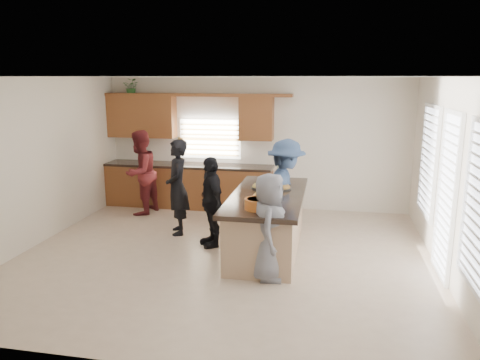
% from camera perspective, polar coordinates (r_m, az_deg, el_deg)
% --- Properties ---
extents(floor, '(6.50, 6.50, 0.00)m').
position_cam_1_polar(floor, '(7.59, -1.93, -9.20)').
color(floor, beige).
rests_on(floor, ground).
extents(room_shell, '(6.52, 6.02, 2.81)m').
position_cam_1_polar(room_shell, '(7.11, -2.04, 5.20)').
color(room_shell, silver).
rests_on(room_shell, ground).
extents(back_cabinetry, '(4.08, 0.66, 2.46)m').
position_cam_1_polar(back_cabinetry, '(10.26, -6.50, 1.76)').
color(back_cabinetry, brown).
rests_on(back_cabinetry, ground).
extents(right_wall_glazing, '(0.06, 4.00, 2.25)m').
position_cam_1_polar(right_wall_glazing, '(7.07, 24.04, -0.52)').
color(right_wall_glazing, white).
rests_on(right_wall_glazing, ground).
extents(island, '(1.17, 2.71, 0.95)m').
position_cam_1_polar(island, '(7.69, 3.35, -5.32)').
color(island, tan).
rests_on(island, ground).
extents(platter_front, '(0.50, 0.50, 0.20)m').
position_cam_1_polar(platter_front, '(7.24, 3.28, -2.12)').
color(platter_front, black).
rests_on(platter_front, island).
extents(platter_mid, '(0.37, 0.37, 0.15)m').
position_cam_1_polar(platter_mid, '(7.91, 4.97, -0.91)').
color(platter_mid, black).
rests_on(platter_mid, island).
extents(platter_back, '(0.36, 0.36, 0.15)m').
position_cam_1_polar(platter_back, '(7.95, 2.67, -0.81)').
color(platter_back, black).
rests_on(platter_back, island).
extents(salad_bowl, '(0.40, 0.40, 0.15)m').
position_cam_1_polar(salad_bowl, '(6.68, 2.25, -2.86)').
color(salad_bowl, '#C46323').
rests_on(salad_bowl, island).
extents(clear_cup, '(0.07, 0.07, 0.11)m').
position_cam_1_polar(clear_cup, '(6.50, 4.09, -3.60)').
color(clear_cup, white).
rests_on(clear_cup, island).
extents(plate_stack, '(0.21, 0.21, 0.05)m').
position_cam_1_polar(plate_stack, '(8.45, 3.83, -0.03)').
color(plate_stack, '#BB96DB').
rests_on(plate_stack, island).
extents(flower_vase, '(0.14, 0.14, 0.44)m').
position_cam_1_polar(flower_vase, '(8.72, 4.85, 1.69)').
color(flower_vase, silver).
rests_on(flower_vase, island).
extents(potted_plant, '(0.35, 0.31, 0.37)m').
position_cam_1_polar(potted_plant, '(10.61, -13.08, 10.97)').
color(potted_plant, '#316528').
rests_on(potted_plant, back_cabinetry).
extents(woman_left_back, '(0.62, 0.74, 1.72)m').
position_cam_1_polar(woman_left_back, '(8.47, -7.63, -0.88)').
color(woman_left_back, black).
rests_on(woman_left_back, ground).
extents(woman_left_mid, '(0.81, 0.96, 1.74)m').
position_cam_1_polar(woman_left_mid, '(9.85, -12.05, 0.89)').
color(woman_left_mid, maroon).
rests_on(woman_left_mid, ground).
extents(woman_left_front, '(0.79, 0.96, 1.53)m').
position_cam_1_polar(woman_left_front, '(7.82, -3.54, -2.65)').
color(woman_left_front, black).
rests_on(woman_left_front, ground).
extents(woman_right_back, '(0.91, 1.28, 1.79)m').
position_cam_1_polar(woman_right_back, '(7.96, 5.58, -1.44)').
color(woman_right_back, navy).
rests_on(woman_right_back, ground).
extents(woman_right_front, '(0.52, 0.76, 1.52)m').
position_cam_1_polar(woman_right_front, '(6.53, 3.57, -5.73)').
color(woman_right_front, slate).
rests_on(woman_right_front, ground).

